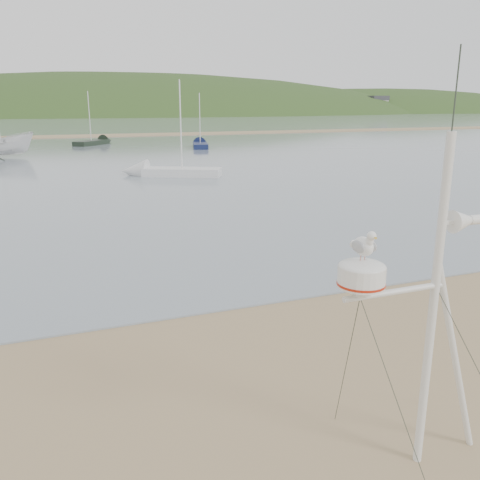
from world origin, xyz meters
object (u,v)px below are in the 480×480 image
object	(u,v)px
sailboat_white_near	(157,171)
sailboat_blue_far	(200,144)
mast_rig	(425,378)
sailboat_dark_mid	(100,142)

from	to	relation	value
sailboat_white_near	sailboat_blue_far	bearing A→B (deg)	66.12
mast_rig	sailboat_dark_mid	bearing A→B (deg)	87.61
mast_rig	sailboat_blue_far	bearing A→B (deg)	76.22
sailboat_dark_mid	sailboat_white_near	bearing A→B (deg)	-89.23
sailboat_white_near	sailboat_blue_far	xyz separation A→B (m)	(9.13, 20.61, 0.00)
sailboat_dark_mid	sailboat_white_near	distance (m)	28.42
sailboat_dark_mid	sailboat_white_near	xyz separation A→B (m)	(0.38, -28.42, -0.00)
sailboat_blue_far	sailboat_white_near	bearing A→B (deg)	-113.88
sailboat_white_near	sailboat_blue_far	distance (m)	22.54
mast_rig	sailboat_blue_far	xyz separation A→B (m)	(11.85, 48.32, -0.93)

